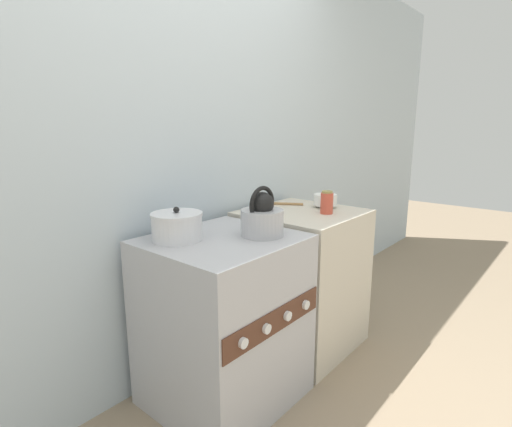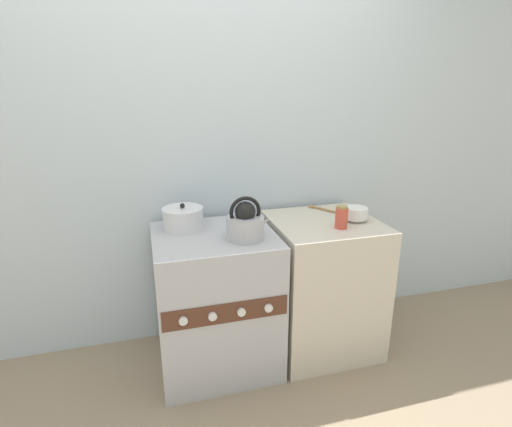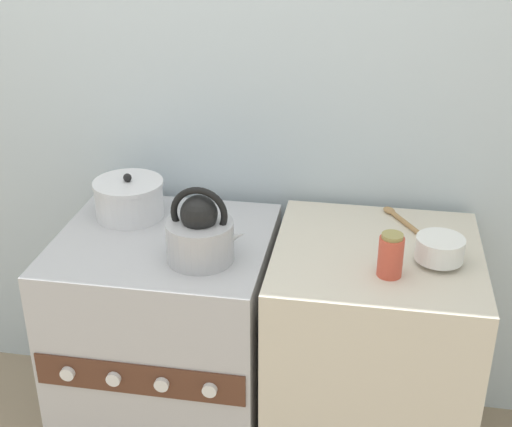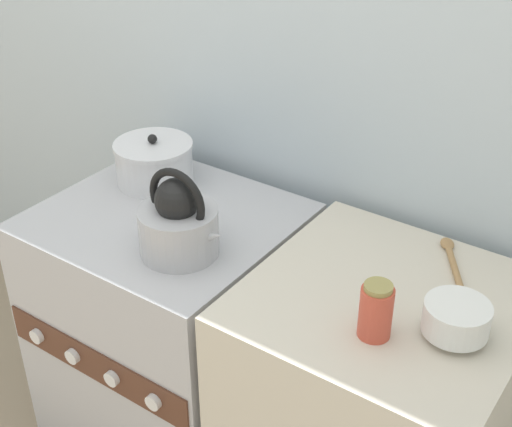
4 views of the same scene
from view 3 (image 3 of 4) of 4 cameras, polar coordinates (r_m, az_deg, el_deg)
wall_back at (r=2.48m, az=-5.45°, el=10.91°), size 7.00×0.06×2.50m
stove at (r=2.50m, az=-6.94°, el=-10.36°), size 0.68×0.64×0.83m
counter at (r=2.42m, az=8.99°, el=-11.72°), size 0.63×0.63×0.84m
kettle at (r=2.11m, az=-4.46°, el=-1.61°), size 0.25×0.20×0.24m
cooking_pot at (r=2.42m, az=-10.11°, el=1.18°), size 0.23×0.23×0.15m
enamel_bowl at (r=2.14m, az=14.49°, el=-2.77°), size 0.14×0.14×0.08m
storage_jar at (r=2.04m, az=10.72°, el=-3.30°), size 0.07×0.07×0.13m
wooden_spoon at (r=2.38m, az=11.54°, el=-0.48°), size 0.15×0.22×0.02m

